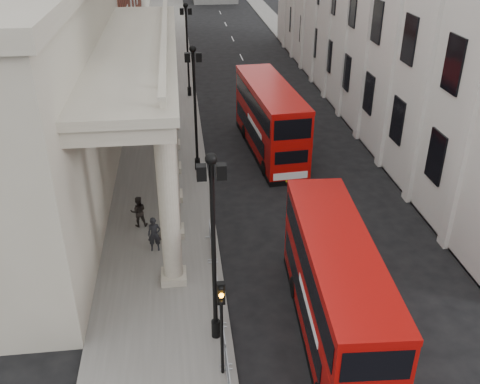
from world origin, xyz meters
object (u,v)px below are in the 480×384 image
Objects in this scene: pedestrian_a at (154,234)px; pedestrian_c at (165,137)px; lamp_post_north at (187,44)px; lamp_post_mid at (195,101)px; pedestrian_b at (138,211)px; bus_near at (335,288)px; traffic_light at (221,312)px; lamp_post_south at (213,239)px; bus_far at (270,118)px.

pedestrian_c is (0.44, 12.91, 0.02)m from pedestrian_a.
lamp_post_north reaches higher than pedestrian_c.
lamp_post_mid reaches higher than pedestrian_b.
pedestrian_a is at bearing -95.92° from lamp_post_north.
bus_near is at bearing -81.51° from lamp_post_north.
bus_near is 12.68m from pedestrian_b.
traffic_light is at bearing -156.52° from bus_near.
pedestrian_a is (-2.63, -25.35, -3.85)m from lamp_post_north.
pedestrian_b is 10.50m from pedestrian_c.
lamp_post_south is 20.05m from pedestrian_c.
lamp_post_mid is at bearing -157.11° from bus_far.
lamp_post_mid is at bearing 90.00° from lamp_post_south.
pedestrian_b is at bearing -104.78° from pedestrian_c.
pedestrian_a is 1.04× the size of pedestrian_b.
lamp_post_mid is 6.47m from bus_far.
bus_far reaches higher than pedestrian_a.
lamp_post_south is at bearing 92.84° from traffic_light.
pedestrian_a is at bearing -105.70° from lamp_post_mid.
pedestrian_c is at bearing 96.06° from traffic_light.
bus_near reaches higher than traffic_light.
pedestrian_a is at bearing -99.23° from pedestrian_c.
lamp_post_mid is at bearing -65.70° from pedestrian_c.
bus_near is (4.82, -16.27, -2.51)m from lamp_post_mid.
bus_far is at bearing 91.57° from bus_near.
lamp_post_north is at bearing 101.67° from bus_near.
lamp_post_south and lamp_post_mid have the same top height.
traffic_light is 2.24× the size of pedestrian_c.
lamp_post_mid is 10.45m from pedestrian_a.
bus_near is (4.72, 1.75, -0.70)m from traffic_light.
lamp_post_south is 2.71m from traffic_light.
pedestrian_b is at bearing 110.89° from pedestrian_a.
bus_far is at bearing -13.29° from pedestrian_c.
lamp_post_mid reaches higher than bus_near.
pedestrian_c is (-7.01, 19.83, -1.32)m from bus_near.
bus_far is 6.12× the size of pedestrian_a.
bus_near is 5.71× the size of pedestrian_a.
pedestrian_a is 12.92m from pedestrian_c.
traffic_light is 21.45m from bus_far.
pedestrian_c is (-2.19, 3.56, -3.83)m from lamp_post_mid.
lamp_post_south is 4.58× the size of pedestrian_b.
pedestrian_a is (-7.45, 6.92, -1.34)m from bus_near.
lamp_post_mid and lamp_post_north have the same top height.
bus_far is 6.02× the size of pedestrian_c.
traffic_light is 9.31m from pedestrian_a.
bus_far reaches higher than bus_near.
pedestrian_c is at bearing 169.52° from bus_far.
bus_far is at bearing -137.51° from pedestrian_b.
pedestrian_a is 2.67m from pedestrian_b.
lamp_post_mid is at bearing -122.16° from pedestrian_b.
lamp_post_mid is 8.64m from pedestrian_b.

